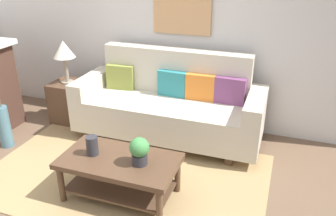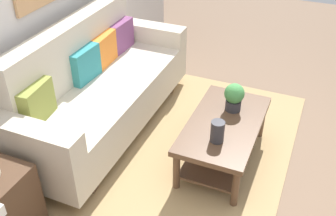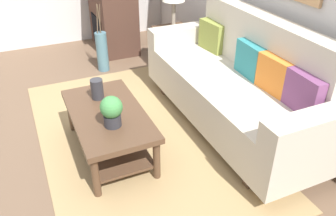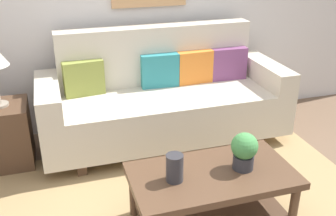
{
  "view_description": "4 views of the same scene",
  "coord_description": "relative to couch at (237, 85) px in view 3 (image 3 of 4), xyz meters",
  "views": [
    {
      "loc": [
        1.45,
        -2.25,
        2.2
      ],
      "look_at": [
        0.35,
        0.88,
        0.68
      ],
      "focal_mm": 37.39,
      "sensor_mm": 36.0,
      "label": 1
    },
    {
      "loc": [
        -2.63,
        -0.44,
        2.47
      ],
      "look_at": [
        0.01,
        0.67,
        0.52
      ],
      "focal_mm": 42.47,
      "sensor_mm": 36.0,
      "label": 2
    },
    {
      "loc": [
        2.63,
        -0.37,
        2.02
      ],
      "look_at": [
        0.34,
        0.65,
        0.48
      ],
      "focal_mm": 37.24,
      "sensor_mm": 36.0,
      "label": 3
    },
    {
      "loc": [
        -0.83,
        -1.85,
        1.9
      ],
      "look_at": [
        0.04,
        0.94,
        0.58
      ],
      "focal_mm": 42.33,
      "sensor_mm": 36.0,
      "label": 4
    }
  ],
  "objects": [
    {
      "name": "ground_plane",
      "position": [
        -0.16,
        -1.47,
        -0.43
      ],
      "size": [
        9.75,
        9.75,
        0.0
      ],
      "primitive_type": "plane",
      "color": "brown"
    },
    {
      "name": "area_rug",
      "position": [
        -0.16,
        -0.97,
        -0.43
      ],
      "size": [
        2.93,
        1.81,
        0.01
      ],
      "primitive_type": "cube",
      "color": "#A38456",
      "rests_on": "ground_plane"
    },
    {
      "name": "couch",
      "position": [
        0.0,
        0.0,
        0.0
      ],
      "size": [
        2.28,
        0.84,
        1.08
      ],
      "color": "beige",
      "rests_on": "ground_plane"
    },
    {
      "name": "throw_pillow_olive",
      "position": [
        -0.71,
        0.13,
        0.25
      ],
      "size": [
        0.37,
        0.16,
        0.32
      ],
      "primitive_type": "cube",
      "rotation": [
        0.0,
        0.0,
        0.1
      ],
      "color": "olive",
      "rests_on": "couch"
    },
    {
      "name": "throw_pillow_teal",
      "position": [
        0.0,
        0.13,
        0.25
      ],
      "size": [
        0.37,
        0.14,
        0.32
      ],
      "primitive_type": "cube",
      "rotation": [
        0.0,
        0.0,
        -0.05
      ],
      "color": "teal",
      "rests_on": "couch"
    },
    {
      "name": "throw_pillow_orange",
      "position": [
        0.36,
        0.13,
        0.25
      ],
      "size": [
        0.37,
        0.14,
        0.32
      ],
      "primitive_type": "cube",
      "rotation": [
        0.0,
        0.0,
        0.05
      ],
      "color": "orange",
      "rests_on": "couch"
    },
    {
      "name": "throw_pillow_plum",
      "position": [
        0.71,
        0.13,
        0.25
      ],
      "size": [
        0.36,
        0.14,
        0.32
      ],
      "primitive_type": "cube",
      "rotation": [
        0.0,
        0.0,
        -0.04
      ],
      "color": "#7A4270",
      "rests_on": "couch"
    },
    {
      "name": "coffee_table",
      "position": [
        -0.04,
        -1.29,
        -0.12
      ],
      "size": [
        1.1,
        0.6,
        0.43
      ],
      "color": "#513826",
      "rests_on": "ground_plane"
    },
    {
      "name": "tabletop_vase",
      "position": [
        -0.31,
        -1.3,
        0.09
      ],
      "size": [
        0.11,
        0.11,
        0.19
      ],
      "primitive_type": "cylinder",
      "color": "#2D2D33",
      "rests_on": "coffee_table"
    },
    {
      "name": "potted_plant_tabletop",
      "position": [
        0.17,
        -1.3,
        0.14
      ],
      "size": [
        0.18,
        0.18,
        0.26
      ],
      "color": "#2D2D33",
      "rests_on": "coffee_table"
    },
    {
      "name": "side_table",
      "position": [
        -1.44,
        -0.01,
        -0.15
      ],
      "size": [
        0.44,
        0.44,
        0.56
      ],
      "primitive_type": "cube",
      "color": "#513826",
      "rests_on": "ground_plane"
    },
    {
      "name": "fireplace",
      "position": [
        -2.48,
        -0.51,
        0.16
      ],
      "size": [
        1.02,
        0.58,
        1.16
      ],
      "color": "#472D23",
      "rests_on": "ground_plane"
    },
    {
      "name": "floor_vase",
      "position": [
        -1.79,
        -0.88,
        -0.17
      ],
      "size": [
        0.15,
        0.15,
        0.52
      ],
      "primitive_type": "cylinder",
      "color": "slate",
      "rests_on": "ground_plane"
    },
    {
      "name": "floor_vase_branch_a",
      "position": [
        -1.77,
        -0.88,
        0.27
      ],
      "size": [
        0.02,
        0.02,
        0.36
      ],
      "primitive_type": "cylinder",
      "rotation": [
        0.03,
        0.02,
        0.0
      ],
      "color": "brown",
      "rests_on": "floor_vase"
    },
    {
      "name": "floor_vase_branch_b",
      "position": [
        -1.8,
        -0.87,
        0.27
      ],
      "size": [
        0.05,
        0.03,
        0.36
      ],
      "primitive_type": "cylinder",
      "rotation": [
        -0.05,
        0.11,
        0.0
      ],
      "color": "brown",
      "rests_on": "floor_vase"
    },
    {
      "name": "floor_vase_branch_c",
      "position": [
        -1.8,
        -0.9,
        0.27
      ],
      "size": [
        0.05,
        0.05,
        0.36
      ],
      "primitive_type": "cylinder",
      "rotation": [
        -0.1,
        -0.12,
        0.0
      ],
      "color": "brown",
      "rests_on": "floor_vase"
    }
  ]
}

